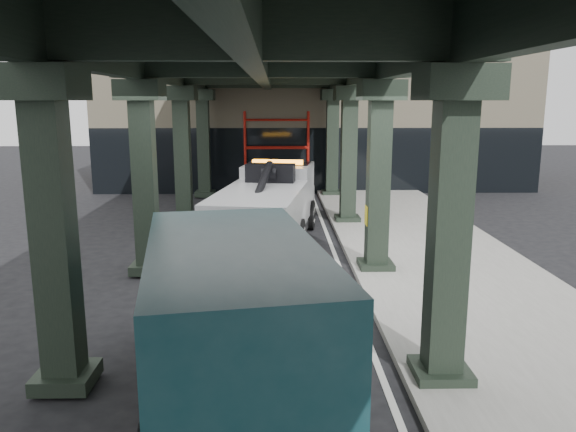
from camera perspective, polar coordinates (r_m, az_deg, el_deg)
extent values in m
plane|color=black|center=(13.10, -0.98, -8.43)|extent=(90.00, 90.00, 0.00)
cube|color=gray|center=(15.65, 15.76, -5.22)|extent=(5.00, 40.00, 0.15)
cube|color=silver|center=(15.09, 5.47, -5.71)|extent=(0.12, 38.00, 0.01)
cube|color=black|center=(8.94, 16.01, -1.72)|extent=(0.55, 0.55, 5.00)
cube|color=black|center=(8.72, 16.85, 12.82)|extent=(1.10, 1.10, 0.50)
cube|color=black|center=(9.73, 15.22, -15.14)|extent=(0.90, 0.90, 0.24)
cube|color=black|center=(14.68, 9.16, 3.68)|extent=(0.55, 0.55, 5.00)
cube|color=black|center=(14.55, 9.45, 12.49)|extent=(1.10, 1.10, 0.50)
cube|color=black|center=(15.17, 8.88, -5.02)|extent=(0.90, 0.90, 0.24)
cube|color=black|center=(20.57, 6.17, 6.02)|extent=(0.55, 0.55, 5.00)
cube|color=black|center=(20.48, 6.31, 12.29)|extent=(1.10, 1.10, 0.50)
cube|color=black|center=(20.93, 6.04, -0.32)|extent=(0.90, 0.90, 0.24)
cube|color=black|center=(26.51, 4.51, 7.30)|extent=(0.55, 0.55, 5.00)
cube|color=black|center=(26.44, 4.59, 12.17)|extent=(1.10, 1.10, 0.50)
cube|color=black|center=(26.79, 4.43, 2.35)|extent=(0.90, 0.90, 0.24)
cube|color=black|center=(9.18, -22.67, -1.85)|extent=(0.55, 0.55, 5.00)
cube|color=black|center=(8.96, -23.81, 12.30)|extent=(1.10, 1.10, 0.50)
cube|color=black|center=(9.94, -21.59, -14.97)|extent=(0.90, 0.90, 0.24)
cube|color=black|center=(14.83, -14.34, 3.55)|extent=(0.55, 0.55, 5.00)
cube|color=black|center=(14.69, -14.79, 12.26)|extent=(1.10, 1.10, 0.50)
cube|color=black|center=(15.31, -13.91, -5.08)|extent=(0.90, 0.90, 0.24)
cube|color=black|center=(20.68, -10.64, 5.91)|extent=(0.55, 0.55, 5.00)
cube|color=black|center=(20.58, -10.88, 12.15)|extent=(1.10, 1.10, 0.50)
cube|color=black|center=(21.03, -10.41, -0.39)|extent=(0.90, 0.90, 0.24)
cube|color=black|center=(26.59, -8.57, 7.22)|extent=(0.55, 0.55, 5.00)
cube|color=black|center=(26.52, -8.72, 12.07)|extent=(1.10, 1.10, 0.50)
cube|color=black|center=(26.87, -8.42, 2.28)|extent=(0.90, 0.90, 0.24)
cube|color=black|center=(14.58, 9.56, 15.63)|extent=(0.35, 32.00, 1.10)
cube|color=black|center=(14.73, -14.96, 15.37)|extent=(0.35, 32.00, 1.10)
cube|color=black|center=(14.35, -2.77, 15.85)|extent=(0.35, 32.00, 1.10)
cube|color=black|center=(14.41, -2.80, 18.62)|extent=(7.40, 32.00, 0.30)
cube|color=#C6B793|center=(32.37, 2.41, 10.77)|extent=(22.00, 10.00, 8.00)
cylinder|color=#AB160D|center=(27.36, -4.32, 6.39)|extent=(0.08, 0.08, 4.00)
cylinder|color=#AB160D|center=(26.56, -4.41, 6.23)|extent=(0.08, 0.08, 4.00)
cylinder|color=#AB160D|center=(27.36, 2.00, 6.41)|extent=(0.08, 0.08, 4.00)
cylinder|color=#AB160D|center=(26.57, 2.10, 6.25)|extent=(0.08, 0.08, 4.00)
cylinder|color=#AB160D|center=(27.43, -1.15, 4.33)|extent=(3.00, 0.08, 0.08)
cylinder|color=#AB160D|center=(27.29, -1.16, 7.04)|extent=(3.00, 0.08, 0.08)
cylinder|color=#AB160D|center=(27.22, -1.18, 9.76)|extent=(3.00, 0.08, 0.08)
cube|color=black|center=(17.31, -2.23, -1.13)|extent=(2.11, 7.24, 0.24)
cube|color=silver|center=(19.52, -0.97, 2.77)|extent=(2.59, 2.63, 1.72)
cube|color=silver|center=(20.58, -0.52, 1.88)|extent=(2.33, 1.03, 0.86)
cube|color=black|center=(19.69, -0.86, 4.25)|extent=(2.28, 1.57, 0.81)
cube|color=silver|center=(16.13, -2.95, 0.17)|extent=(3.04, 5.09, 1.34)
cube|color=orange|center=(19.21, -1.07, 5.50)|extent=(1.74, 0.54, 0.15)
cube|color=black|center=(17.83, -1.80, 4.40)|extent=(1.60, 0.82, 0.57)
cylinder|color=black|center=(16.18, -2.84, 2.79)|extent=(0.77, 3.34, 1.28)
cube|color=black|center=(14.05, -4.81, -5.63)|extent=(0.50, 1.37, 0.17)
cube|color=black|center=(13.44, -5.45, -6.66)|extent=(1.55, 0.49, 0.17)
cylinder|color=black|center=(20.16, -3.78, 0.27)|extent=(0.50, 1.09, 1.05)
cylinder|color=silver|center=(20.16, -3.78, 0.27)|extent=(0.46, 0.63, 0.58)
cylinder|color=black|center=(19.84, 2.18, 0.10)|extent=(0.50, 1.09, 1.05)
cylinder|color=silver|center=(19.84, 2.18, 0.10)|extent=(0.46, 0.63, 0.58)
cylinder|color=black|center=(17.16, -5.95, -1.80)|extent=(0.50, 1.09, 1.05)
cylinder|color=silver|center=(17.16, -5.95, -1.80)|extent=(0.46, 0.63, 0.58)
cylinder|color=black|center=(16.78, 1.05, -2.04)|extent=(0.50, 1.09, 1.05)
cylinder|color=silver|center=(16.78, 1.05, -2.04)|extent=(0.46, 0.63, 0.58)
cylinder|color=black|center=(15.99, -7.02, -2.82)|extent=(0.50, 1.09, 1.05)
cylinder|color=silver|center=(15.99, -7.02, -2.82)|extent=(0.46, 0.63, 0.58)
cylinder|color=black|center=(15.58, 0.49, -3.11)|extent=(0.50, 1.09, 1.05)
cylinder|color=silver|center=(15.58, 0.49, -3.11)|extent=(0.46, 0.63, 0.58)
cube|color=#10343A|center=(11.10, -7.03, -6.55)|extent=(2.44, 1.58, 0.99)
cube|color=#10343A|center=(8.11, -5.48, -10.20)|extent=(3.14, 5.29, 2.15)
cube|color=olive|center=(8.87, -5.66, -14.44)|extent=(3.39, 6.49, 0.39)
cube|color=black|center=(10.43, -6.97, -2.69)|extent=(2.20, 0.84, 0.92)
cube|color=black|center=(8.23, -5.78, -5.78)|extent=(3.00, 4.32, 0.61)
cube|color=silver|center=(11.80, -7.19, -7.71)|extent=(2.20, 0.51, 0.33)
cylinder|color=black|center=(11.23, -12.63, -9.70)|extent=(0.46, 0.97, 0.93)
cylinder|color=silver|center=(11.23, -12.63, -9.70)|extent=(0.44, 0.56, 0.51)
cylinder|color=black|center=(11.37, -1.32, -9.14)|extent=(0.46, 0.97, 0.93)
cylinder|color=silver|center=(11.37, -1.32, -9.14)|extent=(0.44, 0.56, 0.51)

